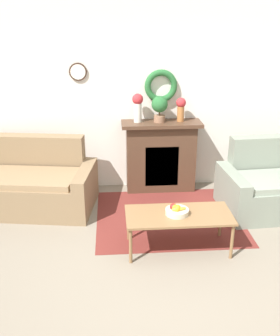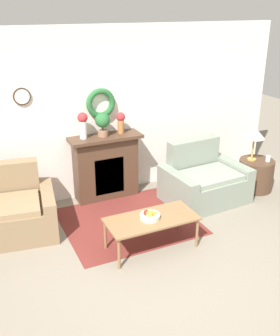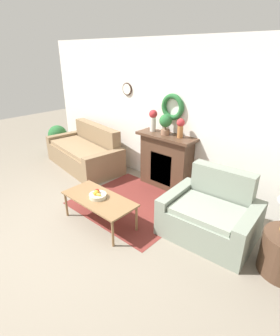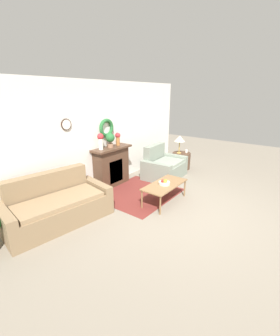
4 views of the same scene
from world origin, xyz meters
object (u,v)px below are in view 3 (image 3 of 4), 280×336
(couch_left, at_px, (86,153))
(vase_on_mantel_right, at_px, (180,127))
(fireplace, at_px, (166,161))
(vase_on_mantel_left, at_px, (153,119))
(coffee_table, at_px, (99,200))
(fruit_bowl, at_px, (97,195))
(potted_plant_on_mantel, at_px, (166,123))
(loveseat_right, at_px, (210,215))
(potted_plant_floor_by_couch, at_px, (58,136))

(couch_left, relative_size, vase_on_mantel_right, 6.10)
(fireplace, height_order, vase_on_mantel_left, vase_on_mantel_left)
(coffee_table, xyz_separation_m, vase_on_mantel_left, (-0.34, 1.67, 0.89))
(fireplace, xyz_separation_m, fruit_bowl, (-0.03, -1.66, -0.05))
(potted_plant_on_mantel, bearing_deg, vase_on_mantel_left, 176.30)
(loveseat_right, xyz_separation_m, coffee_table, (-1.39, -0.89, 0.09))
(vase_on_mantel_left, height_order, potted_plant_floor_by_couch, vase_on_mantel_left)
(fireplace, height_order, potted_plant_on_mantel, potted_plant_on_mantel)
(fruit_bowl, distance_m, vase_on_mantel_left, 1.88)
(potted_plant_floor_by_couch, bearing_deg, vase_on_mantel_right, 6.29)
(fireplace, xyz_separation_m, vase_on_mantel_left, (-0.34, 0.01, 0.76))
(fruit_bowl, bearing_deg, vase_on_mantel_left, 100.57)
(vase_on_mantel_left, bearing_deg, coffee_table, -78.53)
(vase_on_mantel_right, bearing_deg, potted_plant_on_mantel, -176.30)
(coffee_table, bearing_deg, potted_plant_floor_by_couch, 157.95)
(loveseat_right, bearing_deg, vase_on_mantel_left, 152.00)
(fireplace, bearing_deg, fruit_bowl, -91.05)
(coffee_table, xyz_separation_m, fruit_bowl, (-0.03, -0.00, 0.09))
(loveseat_right, bearing_deg, couch_left, 170.37)
(loveseat_right, bearing_deg, fruit_bowl, -151.55)
(coffee_table, height_order, vase_on_mantel_left, vase_on_mantel_left)
(vase_on_mantel_left, relative_size, vase_on_mantel_right, 1.19)
(couch_left, bearing_deg, fruit_bowl, -23.98)
(fireplace, xyz_separation_m, couch_left, (-1.97, -0.42, -0.21))
(loveseat_right, relative_size, coffee_table, 1.11)
(vase_on_mantel_left, distance_m, potted_plant_floor_by_couch, 2.98)
(coffee_table, bearing_deg, vase_on_mantel_right, 80.45)
(vase_on_mantel_left, bearing_deg, couch_left, -165.19)
(couch_left, relative_size, fruit_bowl, 8.03)
(loveseat_right, xyz_separation_m, fruit_bowl, (-1.41, -0.89, 0.17))
(fireplace, distance_m, coffee_table, 1.67)
(vase_on_mantel_left, bearing_deg, loveseat_right, -24.32)
(couch_left, bearing_deg, vase_on_mantel_left, 23.39)
(coffee_table, height_order, potted_plant_on_mantel, potted_plant_on_mantel)
(couch_left, bearing_deg, fireplace, 20.76)
(vase_on_mantel_right, relative_size, potted_plant_on_mantel, 0.91)
(couch_left, relative_size, potted_plant_floor_by_couch, 2.82)
(loveseat_right, xyz_separation_m, vase_on_mantel_left, (-1.73, 0.78, 0.98))
(fireplace, distance_m, vase_on_mantel_left, 0.83)
(vase_on_mantel_left, xyz_separation_m, potted_plant_on_mantel, (0.31, -0.02, -0.01))
(couch_left, distance_m, potted_plant_floor_by_couch, 1.22)
(couch_left, bearing_deg, vase_on_mantel_right, 19.43)
(couch_left, distance_m, potted_plant_on_mantel, 2.20)
(fruit_bowl, bearing_deg, fireplace, 88.95)
(vase_on_mantel_right, bearing_deg, couch_left, -169.15)
(vase_on_mantel_right, bearing_deg, potted_plant_floor_by_couch, -173.71)
(fruit_bowl, relative_size, potted_plant_on_mantel, 0.69)
(fireplace, bearing_deg, vase_on_mantel_right, 1.15)
(couch_left, xyz_separation_m, potted_plant_floor_by_couch, (-1.21, 0.05, 0.14))
(loveseat_right, height_order, coffee_table, loveseat_right)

